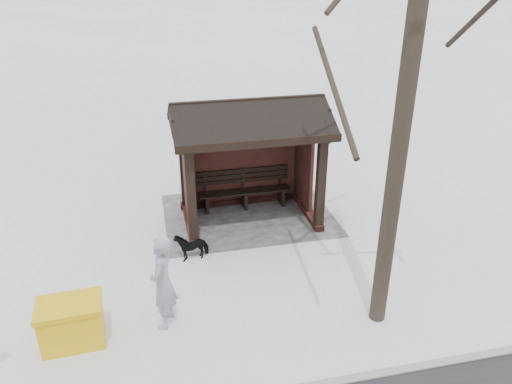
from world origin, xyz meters
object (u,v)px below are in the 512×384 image
grit_bin (72,323)px  pedestrian (163,282)px  bus_shelter (248,135)px  dog (192,246)px

grit_bin → pedestrian: bearing=-177.7°
bus_shelter → pedestrian: 4.50m
dog → grit_bin: grit_bin is taller
bus_shelter → grit_bin: (3.85, 3.82, -1.75)m
bus_shelter → grit_bin: 5.70m
bus_shelter → pedestrian: bearing=58.1°
grit_bin → dog: bearing=-138.8°
bus_shelter → pedestrian: size_ratio=2.03×
pedestrian → grit_bin: pedestrian is taller
pedestrian → dog: (-0.68, -2.05, -0.58)m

